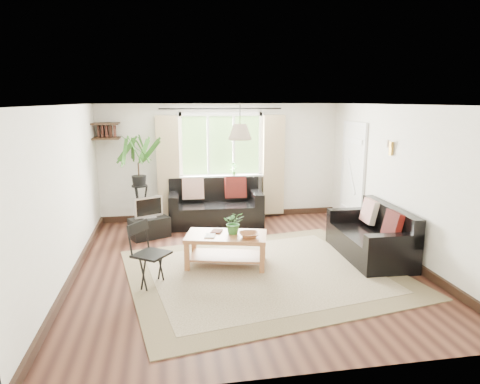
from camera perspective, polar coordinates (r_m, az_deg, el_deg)
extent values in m
plane|color=black|center=(6.65, 0.59, -9.60)|extent=(5.50, 5.50, 0.00)
plane|color=white|center=(6.18, 0.64, 11.55)|extent=(5.50, 5.50, 0.00)
cube|color=silver|center=(8.99, -2.54, 4.03)|extent=(5.00, 0.02, 2.40)
cube|color=silver|center=(3.73, 8.29, -7.77)|extent=(5.00, 0.02, 2.40)
cube|color=silver|center=(6.36, -22.13, -0.22)|extent=(0.02, 5.50, 2.40)
cube|color=silver|center=(7.18, 20.64, 1.22)|extent=(0.02, 5.50, 2.40)
cube|color=#BCAE91|center=(6.33, 3.25, -10.69)|extent=(4.29, 3.85, 0.02)
cube|color=silver|center=(8.69, 14.77, 2.03)|extent=(0.06, 0.96, 2.06)
imported|color=#306F2C|center=(6.44, -0.83, -4.10)|extent=(0.34, 0.31, 0.34)
imported|color=brown|center=(6.31, 1.22, -5.74)|extent=(0.31, 0.31, 0.07)
imported|color=white|center=(6.38, -4.69, -5.82)|extent=(0.19, 0.23, 0.02)
imported|color=#4F281F|center=(6.60, -3.79, -5.19)|extent=(0.22, 0.25, 0.02)
cube|color=black|center=(8.01, -11.97, -4.67)|extent=(0.79, 0.65, 0.37)
imported|color=#2D6023|center=(8.93, -0.84, 3.11)|extent=(0.14, 0.10, 0.27)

